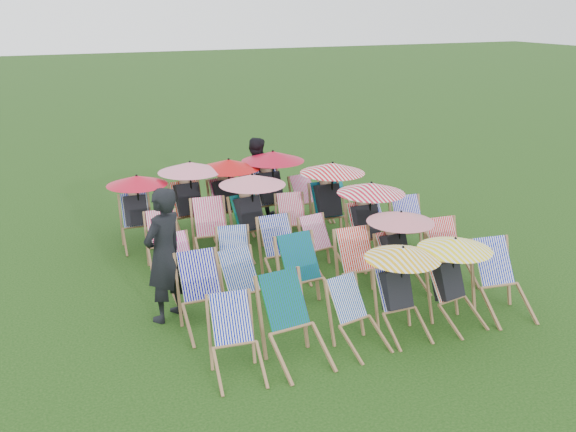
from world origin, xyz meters
name	(u,v)px	position (x,y,z in m)	size (l,w,h in m)	color
ground	(303,275)	(0.00, 0.00, 0.00)	(100.00, 100.00, 0.00)	black
deckchair_0	(236,340)	(-1.91, -2.28, 0.44)	(0.66, 0.86, 0.87)	olive
deckchair_1	(295,323)	(-1.17, -2.28, 0.50)	(0.74, 0.98, 1.00)	olive
deckchair_2	(359,316)	(-0.31, -2.29, 0.41)	(0.69, 0.85, 0.83)	olive
deckchair_3	(402,290)	(0.37, -2.21, 0.61)	(0.97, 1.01, 1.16)	olive
deckchair_4	(455,280)	(1.17, -2.24, 0.61)	(0.98, 1.06, 1.16)	olive
deckchair_5	(503,281)	(1.95, -2.30, 0.49)	(0.76, 0.97, 0.98)	olive
deckchair_6	(205,295)	(-1.91, -1.08, 0.48)	(0.65, 0.90, 0.96)	olive
deckchair_7	(249,289)	(-1.30, -1.08, 0.45)	(0.74, 0.93, 0.91)	olive
deckchair_8	(308,277)	(-0.44, -1.13, 0.50)	(0.73, 0.97, 1.00)	olive
deckchair_9	(363,267)	(0.45, -1.08, 0.48)	(0.68, 0.91, 0.95)	olive
deckchair_10	(401,250)	(1.11, -1.06, 0.63)	(1.00, 1.08, 1.19)	olive
deckchair_11	(451,254)	(1.97, -1.14, 0.46)	(0.68, 0.89, 0.92)	olive
deckchair_12	(183,267)	(-1.90, 0.08, 0.42)	(0.68, 0.86, 0.85)	olive
deckchair_13	(236,260)	(-1.09, 0.04, 0.42)	(0.69, 0.87, 0.84)	olive
deckchair_14	(284,251)	(-0.34, -0.03, 0.47)	(0.62, 0.87, 0.93)	olive
deckchair_15	(323,246)	(0.39, 0.06, 0.42)	(0.66, 0.84, 0.83)	olive
deckchair_16	(370,221)	(1.26, 0.08, 0.70)	(1.11, 1.17, 1.32)	olive
deckchair_17	(414,229)	(2.09, 0.02, 0.47)	(0.70, 0.92, 0.95)	olive
deckchair_18	(164,243)	(-1.91, 1.17, 0.44)	(0.65, 0.85, 0.87)	olive
deckchair_19	(213,232)	(-1.08, 1.21, 0.48)	(0.73, 0.95, 0.97)	olive
deckchair_20	(254,212)	(-0.34, 1.26, 0.71)	(1.13, 1.23, 1.35)	olive
deckchair_21	(294,222)	(0.42, 1.24, 0.43)	(0.69, 0.88, 0.87)	olive
deckchair_22	(332,200)	(1.19, 1.31, 0.73)	(1.17, 1.23, 1.38)	olive
deckchair_23	(375,212)	(2.08, 1.26, 0.41)	(0.61, 0.80, 0.81)	olive
deckchair_24	(137,210)	(-2.09, 2.35, 0.66)	(1.05, 1.11, 1.25)	olive
deckchair_25	(191,199)	(-1.11, 2.42, 0.73)	(1.16, 1.22, 1.38)	olive
deckchair_26	(229,195)	(-0.38, 2.40, 0.72)	(1.15, 1.21, 1.36)	olive
deckchair_27	(274,187)	(0.53, 2.45, 0.75)	(1.20, 1.27, 1.42)	olive
deckchair_28	(309,200)	(1.25, 2.37, 0.43)	(0.68, 0.86, 0.86)	olive
deckchair_29	(337,195)	(1.89, 2.41, 0.45)	(0.60, 0.83, 0.89)	olive
person_left	(164,255)	(-2.30, -0.57, 0.92)	(0.67, 0.44, 1.85)	black
person_rear	(255,177)	(0.42, 3.13, 0.80)	(0.77, 0.60, 1.59)	black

